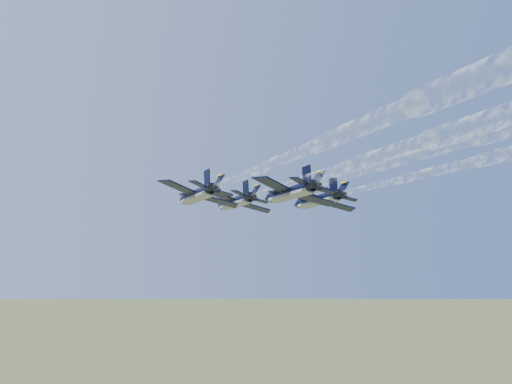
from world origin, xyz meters
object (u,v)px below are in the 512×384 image
jet_right (317,200)px  jet_slot (290,192)px  jet_left (197,195)px  jet_lead (235,202)px

jet_right → jet_slot: 15.36m
jet_left → jet_slot: (9.74, -11.61, 0.00)m
jet_lead → jet_slot: 20.93m
jet_lead → jet_left: (-12.74, -9.11, 0.00)m
jet_slot → jet_left: bearing=140.0°
jet_left → jet_right: (22.42, -2.94, 0.00)m
jet_left → jet_right: size_ratio=1.00×
jet_left → jet_slot: bearing=-40.0°
jet_lead → jet_slot: (-3.00, -20.71, 0.00)m
jet_right → jet_left: bearing=-177.5°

